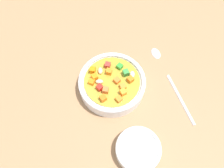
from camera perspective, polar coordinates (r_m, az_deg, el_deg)
ground_plane at (r=61.67cm, az=0.00°, el=-1.32°), size 140.00×140.00×2.00cm
soup_bowl_main at (r=58.60cm, az=-0.01°, el=0.14°), size 17.27×17.27×5.54cm
spoon at (r=63.94cm, az=14.03°, el=2.15°), size 22.58×13.24×0.97cm
side_bowl_small at (r=53.95cm, az=6.57°, el=-16.13°), size 10.37×10.37×3.54cm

